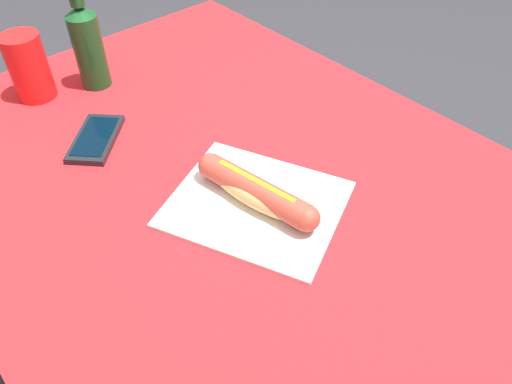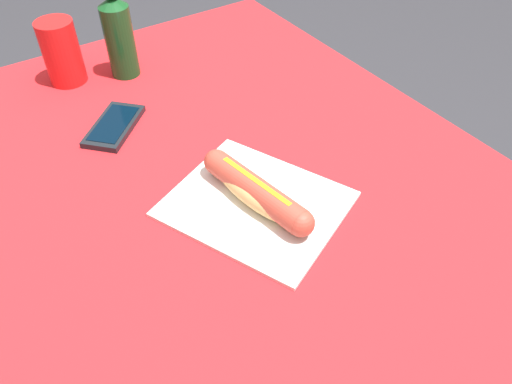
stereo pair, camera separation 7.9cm
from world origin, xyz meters
name	(u,v)px [view 1 (the left image)]	position (x,y,z in m)	size (l,w,h in m)	color
ground_plane	(241,378)	(0.00, 0.00, 0.00)	(6.00, 6.00, 0.00)	#2D2D33
dining_table	(234,229)	(0.00, 0.00, 0.61)	(1.22, 0.86, 0.74)	brown
paper_wrapper	(256,204)	(-0.08, 0.01, 0.75)	(0.27, 0.23, 0.01)	silver
hot_dog	(256,191)	(-0.08, 0.01, 0.77)	(0.23, 0.08, 0.05)	#DBB26B
cell_phone	(96,139)	(0.25, 0.12, 0.75)	(0.15, 0.15, 0.01)	black
soda_bottle	(88,45)	(0.43, 0.02, 0.83)	(0.06, 0.06, 0.21)	#14471E
drinking_cup	(29,67)	(0.47, 0.14, 0.81)	(0.08, 0.08, 0.13)	red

